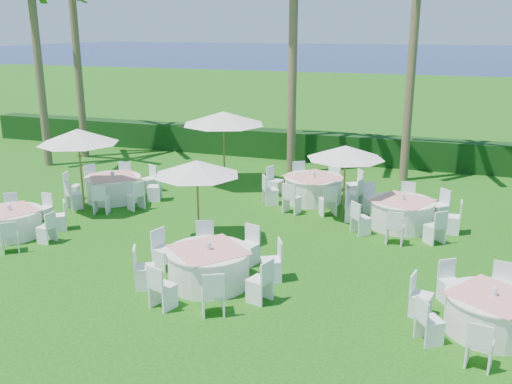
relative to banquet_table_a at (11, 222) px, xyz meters
The scene contains 18 objects.
ground 6.23m from the banquet_table_a, ahead, with size 120.00×120.00×0.00m, color #10510D.
hedge 13.48m from the banquet_table_a, 62.50° to the left, with size 34.00×1.00×1.20m, color black.
ocean 102.14m from the banquet_table_a, 86.51° to the left, with size 260.00×260.00×0.00m, color #07194A.
banquet_table_a is the anchor object (origin of this frame).
banquet_table_b 6.54m from the banquet_table_a, ahead, with size 3.28×3.28×1.00m.
banquet_table_c 12.46m from the banquet_table_a, ahead, with size 3.08×3.08×0.93m.
banquet_table_d 3.97m from the banquet_table_a, 78.23° to the left, with size 3.21×3.21×0.98m.
banquet_table_e 9.31m from the banquet_table_a, 39.53° to the left, with size 3.40×3.40×1.02m.
banquet_table_f 11.08m from the banquet_table_a, 22.89° to the left, with size 3.26×3.26×0.98m.
umbrella_a 3.30m from the banquet_table_a, 77.40° to the left, with size 2.47×2.47×2.63m.
umbrella_b 5.58m from the banquet_table_a, 13.28° to the left, with size 2.29×2.29×2.29m.
umbrella_c 8.06m from the banquet_table_a, 62.46° to the left, with size 3.00×3.00×2.71m.
umbrella_d 9.75m from the banquet_table_a, 28.22° to the left, with size 2.34×2.34×2.25m.
palm_a 11.20m from the banquet_table_a, 113.95° to the left, with size 4.19×4.39×9.61m.
palm_b 12.80m from the banquet_table_a, 65.18° to the left, with size 4.32×4.32×8.82m.
palm_c 12.09m from the banquet_table_a, 59.86° to the left, with size 4.26×4.36×10.58m.
palm_d 14.52m from the banquet_table_a, 44.90° to the left, with size 4.40×4.12×8.88m.
palm_f 9.42m from the banquet_table_a, 121.97° to the left, with size 4.41×4.05×7.55m.
Camera 1 is at (5.15, -11.85, 5.65)m, focal length 40.00 mm.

